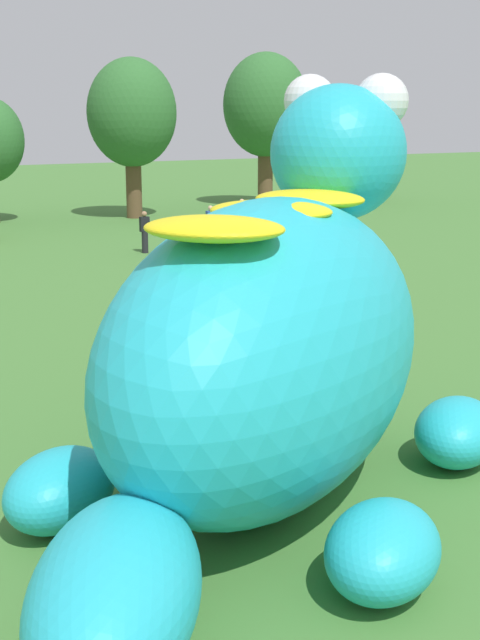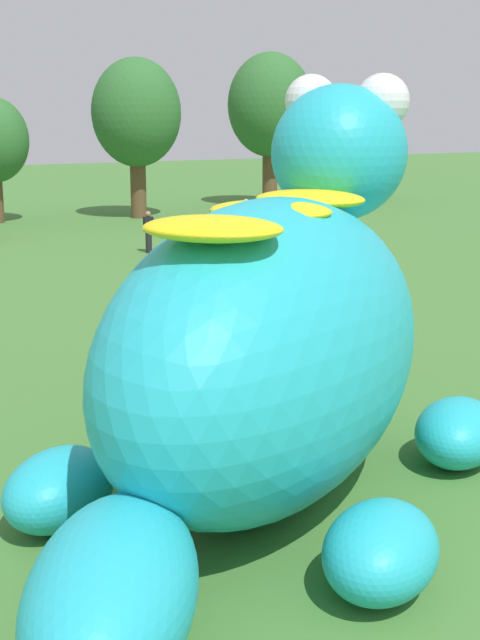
# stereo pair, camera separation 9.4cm
# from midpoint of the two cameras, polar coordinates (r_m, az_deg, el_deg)

# --- Properties ---
(ground_plane) EXTENTS (160.00, 160.00, 0.00)m
(ground_plane) POSITION_cam_midpoint_polar(r_m,az_deg,el_deg) (15.07, 4.09, -9.20)
(ground_plane) COLOR #427533
(giant_inflatable_creature) EXTENTS (9.69, 11.40, 6.41)m
(giant_inflatable_creature) POSITION_cam_midpoint_polar(r_m,az_deg,el_deg) (13.21, 1.77, -1.70)
(giant_inflatable_creature) COLOR #23B2C6
(giant_inflatable_creature) RESTS_ON ground
(tree_centre) EXTENTS (4.71, 4.71, 8.36)m
(tree_centre) POSITION_cam_midpoint_polar(r_m,az_deg,el_deg) (47.88, -7.06, 13.08)
(tree_centre) COLOR brown
(tree_centre) RESTS_ON ground
(tree_centre_right) EXTENTS (5.05, 5.05, 8.96)m
(tree_centre_right) POSITION_cam_midpoint_polar(r_m,az_deg,el_deg) (53.52, 1.62, 13.64)
(tree_centre_right) COLOR brown
(tree_centre_right) RESTS_ON ground
(tree_mid_right) EXTENTS (3.75, 3.75, 6.66)m
(tree_mid_right) POSITION_cam_midpoint_polar(r_m,az_deg,el_deg) (56.85, 7.54, 12.02)
(tree_mid_right) COLOR brown
(tree_mid_right) RESTS_ON ground
(spectator_near_inflatable) EXTENTS (0.38, 0.26, 1.71)m
(spectator_near_inflatable) POSITION_cam_midpoint_polar(r_m,az_deg,el_deg) (23.27, 0.94, 1.25)
(spectator_near_inflatable) COLOR #726656
(spectator_near_inflatable) RESTS_ON ground
(spectator_mid_field) EXTENTS (0.38, 0.26, 1.71)m
(spectator_mid_field) POSITION_cam_midpoint_polar(r_m,az_deg,el_deg) (18.80, 1.18, -1.75)
(spectator_mid_field) COLOR #2D334C
(spectator_mid_field) RESTS_ON ground
(spectator_by_cars) EXTENTS (0.38, 0.26, 1.71)m
(spectator_by_cars) POSITION_cam_midpoint_polar(r_m,az_deg,el_deg) (36.32, -6.25, 5.66)
(spectator_by_cars) COLOR black
(spectator_by_cars) RESTS_ON ground
(spectator_wandering) EXTENTS (0.38, 0.26, 1.71)m
(spectator_wandering) POSITION_cam_midpoint_polar(r_m,az_deg,el_deg) (38.21, -1.98, 6.12)
(spectator_wandering) COLOR #2D334C
(spectator_wandering) RESTS_ON ground
(spectator_far_side) EXTENTS (0.38, 0.26, 1.71)m
(spectator_far_side) POSITION_cam_midpoint_polar(r_m,az_deg,el_deg) (40.97, 0.06, 6.64)
(spectator_far_side) COLOR #2D334C
(spectator_far_side) RESTS_ON ground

